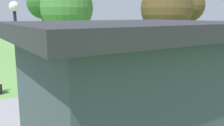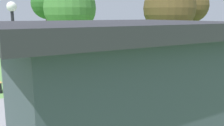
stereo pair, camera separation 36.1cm
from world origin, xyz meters
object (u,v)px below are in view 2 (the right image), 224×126
at_px(bench_4, 94,74).
at_px(tree_0, 47,4).
at_px(tree_3, 70,8).
at_px(bench_5, 41,79).
at_px(person_seated, 46,75).
at_px(lamp_post, 14,34).
at_px(bench_1, 195,59).
at_px(tree_1, 169,8).
at_px(kiosk, 113,119).
at_px(bench_2, 170,64).
at_px(bench_0, 212,55).
at_px(bench_3, 137,69).
at_px(tree_2, 192,6).

bearing_deg(bench_4, tree_0, -97.73).
xyz_separation_m(bench_4, tree_0, (-1.09, -11.65, 3.62)).
height_order(bench_4, tree_3, tree_3).
bearing_deg(tree_3, bench_5, 62.48).
xyz_separation_m(person_seated, tree_0, (-3.25, -11.58, 3.45)).
height_order(person_seated, lamp_post, lamp_post).
height_order(bench_1, tree_1, tree_1).
bearing_deg(kiosk, bench_1, -144.47).
bearing_deg(tree_0, bench_5, 73.23).
xyz_separation_m(tree_1, tree_3, (5.38, -5.15, 0.07)).
bearing_deg(bench_2, tree_1, -122.42).
distance_m(bench_0, bench_4, 9.42).
bearing_deg(tree_1, bench_0, 130.87).
height_order(bench_0, tree_1, tree_1).
height_order(bench_3, tree_0, tree_0).
bearing_deg(bench_1, bench_5, 14.17).
distance_m(bench_2, bench_4, 4.73).
bearing_deg(bench_1, tree_3, -45.92).
xyz_separation_m(bench_3, bench_4, (2.37, 0.00, 0.00)).
height_order(bench_0, bench_2, same).
distance_m(bench_2, tree_3, 9.37).
bearing_deg(tree_0, lamp_post, 70.57).
relative_size(tree_1, kiosk, 1.61).
height_order(bench_4, tree_2, tree_2).
bearing_deg(bench_0, bench_3, 25.96).
bearing_deg(tree_3, tree_0, -73.41).
bearing_deg(bench_2, bench_5, 7.09).
distance_m(bench_0, kiosk, 14.79).
bearing_deg(bench_3, person_seated, 1.39).
distance_m(bench_2, tree_0, 12.55).
bearing_deg(bench_3, bench_5, 0.01).
height_order(bench_2, bench_3, same).
bearing_deg(tree_3, bench_3, 92.37).
distance_m(tree_2, lamp_post, 15.72).
distance_m(bench_0, bench_1, 2.37).
xyz_separation_m(person_seated, tree_2, (-13.05, -4.66, 3.19)).
bearing_deg(bench_1, tree_2, -120.94).
distance_m(bench_1, tree_2, 6.58).
distance_m(bench_4, kiosk, 7.69).
distance_m(tree_0, tree_3, 3.24).
bearing_deg(person_seated, bench_1, 176.04).
distance_m(bench_1, lamp_post, 10.95).
distance_m(person_seated, kiosk, 7.21).
bearing_deg(bench_1, bench_3, 18.88).
xyz_separation_m(bench_4, kiosk, (2.92, 7.03, 1.09)).
distance_m(bench_1, bench_4, 7.08).
bearing_deg(bench_0, lamp_post, 27.84).
bearing_deg(tree_2, bench_1, 47.24).
xyz_separation_m(tree_2, lamp_post, (14.41, 6.14, -1.31)).
relative_size(bench_1, tree_2, 0.33).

